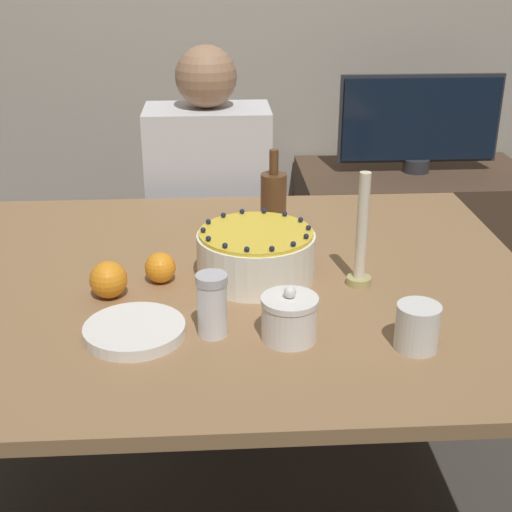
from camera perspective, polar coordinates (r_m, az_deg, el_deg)
The scene contains 13 objects.
dining_table at distance 1.68m, azimuth -2.43°, elevation -4.74°, with size 1.43×1.14×0.74m.
cake at distance 1.62m, azimuth 0.00°, elevation 0.13°, with size 0.27×0.27×0.13m.
sugar_bowl at distance 1.38m, azimuth 2.69°, elevation -4.96°, with size 0.11×0.11×0.11m.
sugar_shaker at distance 1.38m, azimuth -3.52°, elevation -3.91°, with size 0.06×0.06×0.13m.
plate_stack at distance 1.42m, azimuth -9.69°, elevation -5.90°, with size 0.20×0.20×0.02m.
candle at distance 1.58m, azimuth 8.42°, elevation 1.20°, with size 0.06×0.06×0.26m.
bottle at distance 1.86m, azimuth 1.40°, elevation 4.28°, with size 0.07×0.07×0.23m.
cup at distance 1.38m, azimuth 12.79°, elevation -5.55°, with size 0.08×0.08×0.09m.
orange_fruit_0 at distance 1.62m, azimuth -7.67°, elevation -0.92°, with size 0.07×0.07×0.07m.
orange_fruit_1 at distance 1.57m, azimuth -11.73°, elevation -1.86°, with size 0.08×0.08×0.08m.
person_man_blue_shirt at distance 2.44m, azimuth -3.65°, elevation 0.92°, with size 0.40×0.34×1.17m.
side_cabinet at distance 2.92m, azimuth 12.07°, elevation 0.53°, with size 0.88×0.50×0.65m.
tv_monitor at distance 2.77m, azimuth 12.97°, elevation 10.44°, with size 0.61×0.10×0.37m.
Camera 1 is at (-0.02, -1.48, 1.45)m, focal length 50.00 mm.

